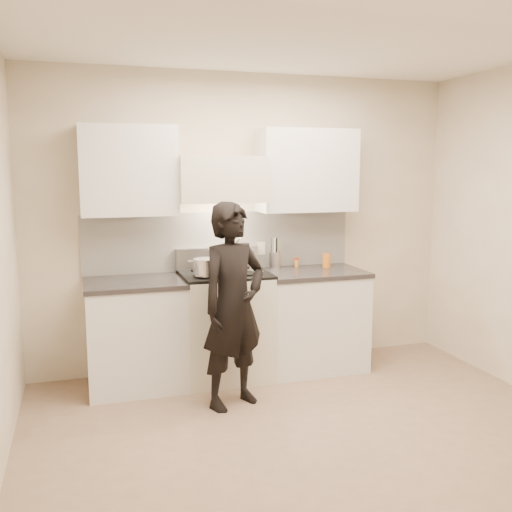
% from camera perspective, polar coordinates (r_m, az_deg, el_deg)
% --- Properties ---
extents(ground_plane, '(4.00, 4.00, 0.00)m').
position_cam_1_polar(ground_plane, '(4.09, 6.45, -18.12)').
color(ground_plane, '#8A715B').
extents(room_shell, '(4.04, 3.54, 2.70)m').
position_cam_1_polar(room_shell, '(3.98, 3.92, 5.18)').
color(room_shell, beige).
rests_on(room_shell, ground).
extents(stove, '(0.76, 0.65, 0.96)m').
position_cam_1_polar(stove, '(5.09, -3.10, -6.87)').
color(stove, beige).
rests_on(stove, ground).
extents(counter_right, '(0.92, 0.67, 0.92)m').
position_cam_1_polar(counter_right, '(5.35, 5.60, -6.28)').
color(counter_right, silver).
rests_on(counter_right, ground).
extents(counter_left, '(0.82, 0.67, 0.92)m').
position_cam_1_polar(counter_left, '(4.97, -11.94, -7.61)').
color(counter_left, silver).
rests_on(counter_left, ground).
extents(wok, '(0.39, 0.47, 0.31)m').
position_cam_1_polar(wok, '(5.13, -2.25, -0.02)').
color(wok, silver).
rests_on(wok, stove).
extents(stock_pot, '(0.30, 0.25, 0.14)m').
position_cam_1_polar(stock_pot, '(4.78, -5.06, -1.09)').
color(stock_pot, silver).
rests_on(stock_pot, stove).
extents(utensil_crock, '(0.11, 0.11, 0.29)m').
position_cam_1_polar(utensil_crock, '(5.33, 1.89, -0.28)').
color(utensil_crock, '#B3B3B3').
rests_on(utensil_crock, counter_right).
extents(spice_jar, '(0.04, 0.04, 0.09)m').
position_cam_1_polar(spice_jar, '(5.43, 4.07, -0.61)').
color(spice_jar, orange).
rests_on(spice_jar, counter_right).
extents(oil_glass, '(0.08, 0.08, 0.13)m').
position_cam_1_polar(oil_glass, '(5.42, 7.07, -0.42)').
color(oil_glass, orange).
rests_on(oil_glass, counter_right).
extents(person, '(0.69, 0.59, 1.60)m').
position_cam_1_polar(person, '(4.41, -2.29, -4.98)').
color(person, black).
rests_on(person, ground).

